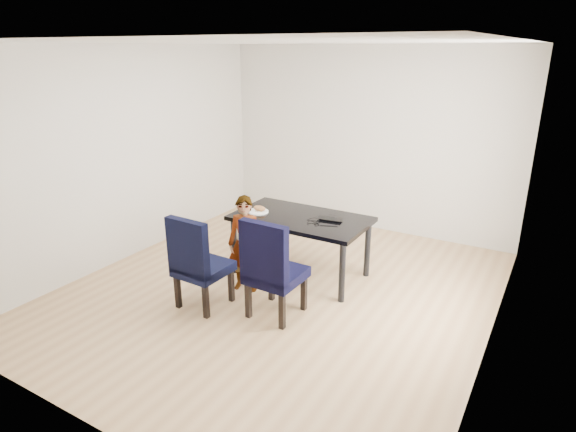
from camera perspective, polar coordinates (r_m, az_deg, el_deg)
The scene contains 14 objects.
floor at distance 5.62m, azimuth -1.04°, elevation -8.84°, with size 4.50×5.00×0.01m, color tan.
ceiling at distance 4.95m, azimuth -1.24°, elevation 19.99°, with size 4.50×5.00×0.01m, color white.
wall_back at distance 7.32m, azimuth 9.26°, elevation 8.88°, with size 4.50×0.01×2.70m, color silver.
wall_front at distance 3.37m, azimuth -24.05°, elevation -5.14°, with size 4.50×0.01×2.70m, color silver.
wall_left at distance 6.56m, azimuth -18.33°, elevation 6.94°, with size 0.01×5.00×2.70m, color white.
wall_right at distance 4.43m, azimuth 24.61°, elevation 0.48°, with size 0.01×5.00×2.70m, color silver.
dining_table at distance 5.85m, azimuth 1.49°, elevation -3.55°, with size 1.60×0.90×0.75m, color black.
chair_left at distance 5.19m, azimuth -10.03°, elevation -5.21°, with size 0.50×0.52×1.04m, color black.
chair_right at distance 4.93m, azimuth -1.40°, elevation -6.00°, with size 0.52×0.54×1.08m, color black.
child at distance 5.44m, azimuth -5.07°, elevation -3.34°, with size 0.41×0.27×1.12m, color #FF4415.
plate at distance 5.88m, azimuth -3.57°, elevation 0.53°, with size 0.26×0.26×0.01m, color white.
sandwich at distance 5.87m, azimuth -3.39°, elevation 0.92°, with size 0.17×0.08×0.07m, color #9B6537.
laptop at distance 5.65m, azimuth 5.06°, elevation -0.26°, with size 0.30×0.19×0.02m, color black.
cable_tangle at distance 5.48m, azimuth 2.97°, elevation -0.92°, with size 0.14×0.14×0.01m, color black.
Camera 1 is at (2.59, -4.22, 2.65)m, focal length 30.00 mm.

